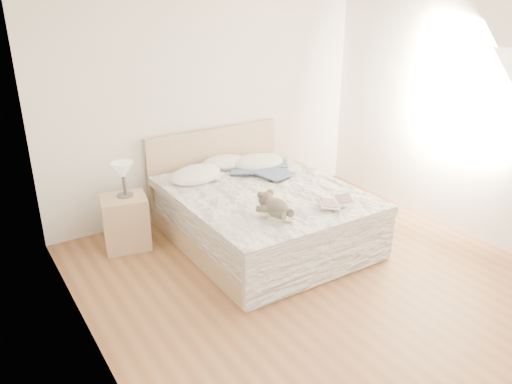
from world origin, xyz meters
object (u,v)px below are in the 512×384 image
table_lamp (123,172)px  childrens_book (336,202)px  teddy_bear (276,214)px  bed (260,212)px  nightstand (126,222)px  photo_book (205,177)px

table_lamp → childrens_book: (1.59, -1.40, -0.19)m
table_lamp → teddy_bear: (0.94, -1.34, -0.17)m
bed → table_lamp: bearing=153.8°
nightstand → photo_book: photo_book is taller
nightstand → photo_book: bearing=-6.0°
childrens_book → nightstand: bearing=169.5°
photo_book → teddy_bear: 1.23m
bed → teddy_bear: bed is taller
photo_book → childrens_book: (0.74, -1.29, 0.00)m
photo_book → childrens_book: 1.49m
bed → teddy_bear: bearing=-112.3°
table_lamp → nightstand: bearing=-154.0°
nightstand → teddy_bear: size_ratio=1.63×
nightstand → table_lamp: size_ratio=1.56×
nightstand → childrens_book: childrens_book is taller
teddy_bear → photo_book: bearing=87.5°
nightstand → childrens_book: size_ratio=1.47×
bed → childrens_book: 0.93m
table_lamp → teddy_bear: bearing=-55.0°
nightstand → teddy_bear: bearing=-53.8°
photo_book → childrens_book: same height
bed → teddy_bear: 0.86m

